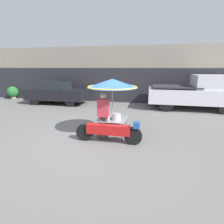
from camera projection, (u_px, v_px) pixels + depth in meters
The scene contains 7 objects.
ground_plane at pixel (100, 139), 6.20m from camera, with size 36.00×36.00×0.00m, color slate.
shopfront_building at pixel (128, 74), 13.05m from camera, with size 28.00×2.06×3.88m.
vendor_motorcycle_cart at pixel (112, 94), 6.05m from camera, with size 2.24×1.77×2.07m.
vendor_person at pixel (103, 113), 5.96m from camera, with size 0.38×0.22×1.64m.
parked_car at pixel (57, 92), 11.97m from camera, with size 4.10×1.71×1.52m.
pickup_truck at pixel (196, 93), 10.23m from camera, with size 5.11×1.97×2.04m.
potted_plant at pixel (13, 92), 13.82m from camera, with size 0.84×0.84×0.99m.
Camera 1 is at (1.59, -5.56, 2.46)m, focal length 28.00 mm.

